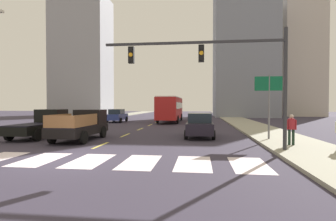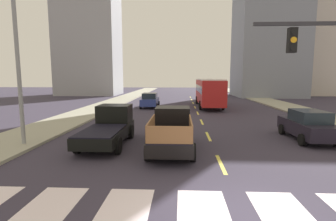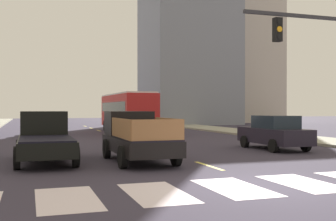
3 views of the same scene
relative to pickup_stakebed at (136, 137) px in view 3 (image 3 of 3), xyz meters
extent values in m
plane|color=#363040|center=(2.13, -6.29, -0.94)|extent=(160.00, 160.00, 0.00)
cube|color=#9A9784|center=(13.10, 11.71, -0.86)|extent=(3.82, 110.00, 0.15)
cube|color=silver|center=(-3.22, -6.29, -0.93)|extent=(1.39, 2.84, 0.01)
cube|color=silver|center=(-1.08, -6.29, -0.93)|extent=(1.39, 2.84, 0.01)
cube|color=silver|center=(1.06, -6.29, -0.93)|extent=(1.39, 2.84, 0.01)
cube|color=silver|center=(3.20, -6.29, -0.93)|extent=(1.39, 2.84, 0.01)
cube|color=#E2D04F|center=(2.13, -2.29, -0.93)|extent=(0.16, 2.40, 0.01)
cube|color=#E2D04F|center=(2.13, 2.71, -0.93)|extent=(0.16, 2.40, 0.01)
cube|color=#E2D04F|center=(2.13, 7.71, -0.93)|extent=(0.16, 2.40, 0.01)
cube|color=#E2D04F|center=(2.13, 12.71, -0.93)|extent=(0.16, 2.40, 0.01)
cube|color=#E2D04F|center=(2.13, 17.71, -0.93)|extent=(0.16, 2.40, 0.01)
cube|color=#E2D04F|center=(2.13, 22.71, -0.93)|extent=(0.16, 2.40, 0.01)
cube|color=#E2D04F|center=(2.13, 27.71, -0.93)|extent=(0.16, 2.40, 0.01)
cube|color=#E2D04F|center=(2.13, 32.71, -0.93)|extent=(0.16, 2.40, 0.01)
cube|color=black|center=(0.00, -0.44, -0.26)|extent=(1.96, 5.20, 0.56)
cube|color=black|center=(0.00, 1.26, 0.52)|extent=(1.84, 1.60, 1.00)
cube|color=#19232D|center=(0.00, 1.70, 0.70)|extent=(1.72, 0.08, 0.56)
cube|color=black|center=(0.00, -1.39, 0.05)|extent=(1.84, 3.30, 0.06)
cylinder|color=black|center=(-0.98, 1.12, -0.54)|extent=(0.22, 0.80, 0.80)
cylinder|color=black|center=(0.98, 1.12, -0.54)|extent=(0.22, 0.80, 0.80)
cylinder|color=black|center=(-0.98, -2.00, -0.54)|extent=(0.22, 0.80, 0.80)
cylinder|color=black|center=(0.98, -2.00, -0.54)|extent=(0.22, 0.80, 0.80)
cube|color=#9A683F|center=(-0.90, -1.39, 0.43)|extent=(0.06, 3.17, 0.70)
cube|color=#9A683F|center=(0.90, -1.39, 0.43)|extent=(0.06, 3.17, 0.70)
cube|color=#9A683F|center=(0.00, -2.97, 0.43)|extent=(1.80, 0.06, 0.70)
cube|color=black|center=(-3.46, 0.43, -0.26)|extent=(1.96, 5.20, 0.56)
cube|color=black|center=(-3.46, 2.13, 0.52)|extent=(1.84, 1.60, 1.00)
cube|color=#19232D|center=(-3.46, 2.57, 0.70)|extent=(1.72, 0.08, 0.56)
cube|color=black|center=(-3.46, -0.52, 0.05)|extent=(1.84, 3.30, 0.06)
cylinder|color=black|center=(-4.44, 1.99, -0.54)|extent=(0.22, 0.80, 0.80)
cylinder|color=black|center=(-2.48, 1.99, -0.54)|extent=(0.22, 0.80, 0.80)
cylinder|color=black|center=(-4.44, -1.13, -0.54)|extent=(0.22, 0.80, 0.80)
cylinder|color=black|center=(-2.48, -1.13, -0.54)|extent=(0.22, 0.80, 0.80)
cube|color=red|center=(3.81, 18.32, 0.91)|extent=(2.50, 10.80, 2.70)
cube|color=#19232D|center=(3.81, 18.32, 1.26)|extent=(2.52, 9.94, 0.80)
cube|color=silver|center=(3.81, 18.32, 2.32)|extent=(2.40, 10.37, 0.12)
cylinder|color=black|center=(2.56, 21.67, -0.44)|extent=(0.22, 1.00, 1.00)
cylinder|color=black|center=(5.06, 21.67, -0.44)|extent=(0.22, 1.00, 1.00)
cylinder|color=black|center=(2.56, 15.35, -0.44)|extent=(0.22, 1.00, 1.00)
cylinder|color=black|center=(5.06, 15.35, -0.44)|extent=(0.22, 1.00, 1.00)
cube|color=navy|center=(-3.19, 17.22, -0.24)|extent=(1.80, 4.40, 0.76)
cube|color=#1E2833|center=(-3.19, 17.07, 0.46)|extent=(1.58, 2.11, 0.64)
cylinder|color=black|center=(-4.09, 18.58, -0.62)|extent=(0.22, 0.64, 0.64)
cylinder|color=black|center=(-2.29, 18.58, -0.62)|extent=(0.22, 0.64, 0.64)
cylinder|color=black|center=(-4.09, 15.85, -0.62)|extent=(0.22, 0.64, 0.64)
cylinder|color=black|center=(-2.29, 15.85, -0.62)|extent=(0.22, 0.64, 0.64)
cube|color=black|center=(7.73, 2.16, -0.24)|extent=(1.80, 4.40, 0.76)
cube|color=#1E2833|center=(7.73, 2.01, 0.46)|extent=(1.58, 2.11, 0.64)
cylinder|color=black|center=(6.83, 3.52, -0.62)|extent=(0.22, 0.64, 0.64)
cylinder|color=black|center=(8.63, 3.52, -0.62)|extent=(0.22, 0.64, 0.64)
cylinder|color=black|center=(6.83, 0.79, -0.62)|extent=(0.22, 0.64, 0.64)
cylinder|color=black|center=(8.63, 0.79, -0.62)|extent=(0.22, 0.64, 0.64)
cube|color=black|center=(4.24, -3.46, 3.91)|extent=(0.28, 0.24, 0.84)
cylinder|color=black|center=(4.24, -3.59, 4.17)|extent=(0.20, 0.04, 0.20)
cylinder|color=orange|center=(4.24, -3.59, 3.91)|extent=(0.20, 0.04, 0.20)
cylinder|color=black|center=(4.24, -3.59, 3.65)|extent=(0.20, 0.04, 0.20)
cube|color=beige|center=(27.99, 40.53, 11.58)|extent=(7.64, 8.93, 25.04)
cube|color=gray|center=(16.06, 35.51, 15.40)|extent=(11.13, 10.78, 32.67)
camera|label=1|loc=(7.73, -16.64, 1.38)|focal=28.17mm
camera|label=2|loc=(0.45, -12.67, 2.68)|focal=27.38mm
camera|label=3|loc=(-4.04, -16.06, 1.15)|focal=44.40mm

